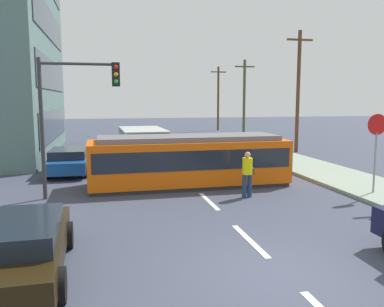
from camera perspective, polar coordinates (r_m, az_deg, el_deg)
name	(u,v)px	position (r m, az deg, el deg)	size (l,w,h in m)	color
ground_plane	(186,179)	(17.84, -0.89, -3.70)	(120.00, 120.00, 0.00)	#3D4253
sidewalk_curb_right	(379,190)	(17.05, 25.17, -4.73)	(3.20, 36.00, 0.14)	gray
lane_stripe_1	(250,240)	(10.40, 8.22, -12.16)	(0.16, 2.40, 0.01)	silver
lane_stripe_2	(209,201)	(14.05, 2.42, -6.82)	(0.16, 2.40, 0.01)	silver
lane_stripe_3	(169,163)	(22.45, -3.33, -1.34)	(0.16, 2.40, 0.01)	silver
lane_stripe_4	(155,150)	(28.33, -5.27, 0.52)	(0.16, 2.40, 0.01)	silver
streetcar_tram	(189,160)	(16.43, -0.49, -0.88)	(8.12, 2.67, 2.08)	#EA5A0B
city_bus	(143,142)	(24.13, -7.05, 1.70)	(2.66, 5.21, 1.80)	#ADB4AD
pedestrian_crossing	(247,172)	(14.55, 7.92, -2.59)	(0.45, 0.36, 1.67)	navy
parked_sedan_near	(16,247)	(8.87, -23.87, -12.06)	(2.14, 4.53, 1.19)	black
parked_sedan_mid	(69,160)	(20.13, -17.13, -0.93)	(2.07, 4.44, 1.19)	#154690
stop_sign	(376,137)	(15.90, 24.85, 2.19)	(0.76, 0.07, 2.88)	gray
traffic_light_mast	(74,101)	(14.75, -16.56, 7.21)	(2.80, 0.33, 4.96)	#333333
utility_pole_mid	(298,90)	(27.71, 14.92, 8.80)	(1.80, 0.24, 8.01)	brown
utility_pole_far	(244,98)	(36.28, 7.46, 7.89)	(1.80, 0.24, 7.03)	#4D512F
utility_pole_distant	(218,97)	(46.43, 3.76, 8.03)	(1.80, 0.24, 7.27)	brown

